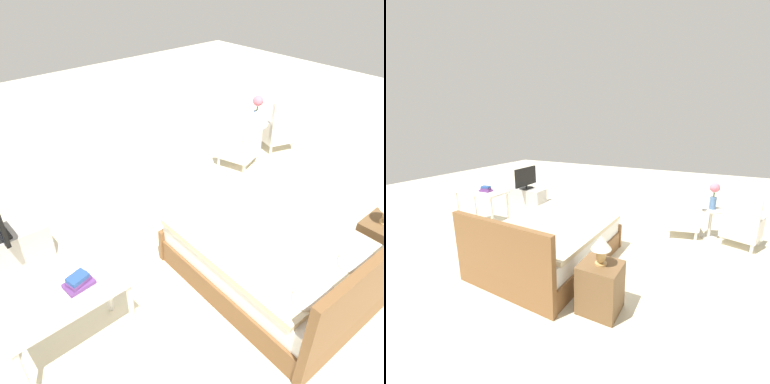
{
  "view_description": "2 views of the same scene",
  "coord_description": "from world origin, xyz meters",
  "views": [
    {
      "loc": [
        2.71,
        2.75,
        3.05
      ],
      "look_at": [
        0.33,
        0.03,
        0.65
      ],
      "focal_mm": 35.0,
      "sensor_mm": 36.0,
      "label": 1
    },
    {
      "loc": [
        -1.83,
        4.03,
        2.01
      ],
      "look_at": [
        0.34,
        -0.13,
        0.78
      ],
      "focal_mm": 24.0,
      "sensor_mm": 36.0,
      "label": 2
    }
  ],
  "objects": [
    {
      "name": "ground_plane",
      "position": [
        0.0,
        0.0,
        0.0
      ],
      "size": [
        16.0,
        16.0,
        0.0
      ],
      "primitive_type": "plane",
      "color": "beige"
    },
    {
      "name": "bed",
      "position": [
        0.17,
        1.16,
        0.3
      ],
      "size": [
        1.59,
        2.06,
        0.96
      ],
      "color": "brown",
      "rests_on": "ground_plane"
    },
    {
      "name": "armchair_by_window_left",
      "position": [
        -2.4,
        -0.81,
        0.37
      ],
      "size": [
        0.69,
        0.69,
        0.92
      ],
      "color": "white",
      "rests_on": "ground_plane"
    },
    {
      "name": "armchair_by_window_right",
      "position": [
        -1.47,
        -0.81,
        0.37
      ],
      "size": [
        0.66,
        0.66,
        0.92
      ],
      "color": "white",
      "rests_on": "ground_plane"
    },
    {
      "name": "side_table",
      "position": [
        -1.94,
        -0.95,
        0.35
      ],
      "size": [
        0.4,
        0.4,
        0.55
      ],
      "color": "beige",
      "rests_on": "ground_plane"
    },
    {
      "name": "flower_vase",
      "position": [
        -1.94,
        -0.95,
        0.85
      ],
      "size": [
        0.17,
        0.17,
        0.48
      ],
      "color": "#4C709E",
      "rests_on": "side_table"
    },
    {
      "name": "nightstand",
      "position": [
        -0.91,
        1.74,
        0.28
      ],
      "size": [
        0.44,
        0.41,
        0.57
      ],
      "color": "brown",
      "rests_on": "ground_plane"
    },
    {
      "name": "tv_stand",
      "position": [
        2.25,
        -0.94,
        0.22
      ],
      "size": [
        0.96,
        0.4,
        0.45
      ],
      "color": "#B7B2AD",
      "rests_on": "ground_plane"
    },
    {
      "name": "vanity_desk",
      "position": [
        2.16,
        0.56,
        0.64
      ],
      "size": [
        1.04,
        0.52,
        0.75
      ],
      "color": "silver",
      "rests_on": "ground_plane"
    },
    {
      "name": "book_stack",
      "position": [
        2.01,
        0.57,
        0.79
      ],
      "size": [
        0.24,
        0.17,
        0.11
      ],
      "color": "#66387A",
      "rests_on": "vanity_desk"
    }
  ]
}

